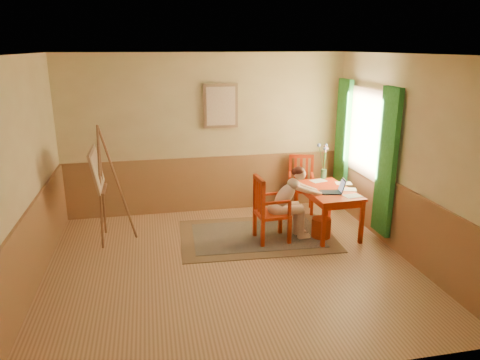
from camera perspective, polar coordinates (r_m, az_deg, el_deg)
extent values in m
cube|color=tan|center=(6.27, -1.25, -10.89)|extent=(5.00, 4.50, 0.02)
cube|color=white|center=(5.56, -1.44, 15.83)|extent=(5.00, 4.50, 0.02)
cube|color=tan|center=(7.93, -4.28, 5.80)|extent=(5.00, 0.02, 2.80)
cube|color=tan|center=(3.67, 5.05, -7.35)|extent=(5.00, 0.02, 2.80)
cube|color=tan|center=(5.87, -26.21, 0.20)|extent=(0.02, 4.50, 2.80)
cube|color=tan|center=(6.66, 20.45, 2.68)|extent=(0.02, 4.50, 2.80)
cube|color=#95653E|center=(8.12, -4.12, -0.48)|extent=(5.00, 0.04, 1.00)
cube|color=#95653E|center=(6.15, -24.86, -7.84)|extent=(0.04, 4.50, 1.00)
cube|color=#95653E|center=(6.90, 19.48, -4.59)|extent=(0.04, 4.50, 1.00)
cube|color=white|center=(7.54, 15.96, 5.80)|extent=(0.02, 1.00, 1.30)
cube|color=#987354|center=(7.53, 15.83, 5.80)|extent=(0.03, 1.12, 1.42)
cube|color=green|center=(6.91, 18.17, 2.08)|extent=(0.08, 0.45, 2.20)
cube|color=green|center=(8.26, 12.91, 4.79)|extent=(0.08, 0.45, 2.20)
cube|color=#987354|center=(7.84, -2.47, 9.40)|extent=(0.60, 0.04, 0.76)
cube|color=beige|center=(7.82, -2.44, 9.38)|extent=(0.50, 0.02, 0.66)
cube|color=#8C7251|center=(7.16, 2.14, -7.10)|extent=(2.48, 1.72, 0.01)
cube|color=black|center=(7.16, 2.14, -7.04)|extent=(2.06, 1.30, 0.01)
cube|color=#BC2E0A|center=(7.22, 11.16, -1.31)|extent=(0.78, 1.24, 0.04)
cube|color=#BC2E0A|center=(7.24, 11.12, -1.84)|extent=(0.68, 1.13, 0.10)
cube|color=#BC2E0A|center=(6.75, 10.59, -5.84)|extent=(0.06, 0.06, 0.68)
cube|color=#BC2E0A|center=(7.02, 15.24, -5.24)|extent=(0.06, 0.06, 0.68)
cube|color=#BC2E0A|center=(7.69, 7.14, -2.83)|extent=(0.06, 0.06, 0.68)
cube|color=#BC2E0A|center=(7.93, 11.34, -2.41)|extent=(0.06, 0.06, 0.68)
cube|color=#BC2E0A|center=(6.85, 4.11, -4.32)|extent=(0.50, 0.48, 0.05)
cube|color=#BC2E0A|center=(6.70, 2.91, -6.95)|extent=(0.05, 0.05, 0.42)
cube|color=#BC2E0A|center=(6.83, 6.32, -6.54)|extent=(0.05, 0.05, 0.42)
cube|color=#BC2E0A|center=(7.05, 1.89, -5.69)|extent=(0.05, 0.05, 0.42)
cube|color=#BC2E0A|center=(7.18, 5.14, -5.33)|extent=(0.05, 0.05, 0.42)
cube|color=#BC2E0A|center=(6.50, 2.98, -2.58)|extent=(0.05, 0.05, 0.57)
cube|color=#BC2E0A|center=(6.86, 1.93, -1.51)|extent=(0.05, 0.05, 0.57)
cube|color=#BC2E0A|center=(6.60, 2.47, 0.05)|extent=(0.08, 0.46, 0.06)
cube|color=#BC2E0A|center=(6.59, 2.71, -2.44)|extent=(0.03, 0.05, 0.47)
cube|color=#BC2E0A|center=(6.69, 2.44, -2.16)|extent=(0.03, 0.05, 0.47)
cube|color=#BC2E0A|center=(6.78, 2.18, -1.88)|extent=(0.03, 0.05, 0.47)
cube|color=#BC2E0A|center=(6.58, 4.73, -2.88)|extent=(0.43, 0.07, 0.04)
cube|color=#BC2E0A|center=(6.69, 6.33, -3.64)|extent=(0.04, 0.04, 0.23)
cube|color=#BC2E0A|center=(6.94, 3.60, -1.81)|extent=(0.43, 0.07, 0.04)
cube|color=#BC2E0A|center=(7.05, 5.14, -2.55)|extent=(0.04, 0.04, 0.23)
cube|color=#BC2E0A|center=(8.13, 7.74, -1.08)|extent=(0.56, 0.58, 0.05)
cube|color=#BC2E0A|center=(8.39, 6.29, -2.10)|extent=(0.06, 0.06, 0.41)
cube|color=#BC2E0A|center=(8.00, 6.31, -3.05)|extent=(0.06, 0.06, 0.41)
cube|color=#BC2E0A|center=(8.41, 8.99, -2.17)|extent=(0.06, 0.06, 0.41)
cube|color=#BC2E0A|center=(8.01, 9.14, -3.12)|extent=(0.06, 0.06, 0.41)
cube|color=#BC2E0A|center=(8.24, 6.41, 1.39)|extent=(0.06, 0.06, 0.56)
cube|color=#BC2E0A|center=(8.25, 9.15, 1.31)|extent=(0.06, 0.06, 0.56)
cube|color=#BC2E0A|center=(8.18, 7.85, 3.03)|extent=(0.44, 0.18, 0.06)
cube|color=#BC2E0A|center=(8.24, 7.07, 1.27)|extent=(0.05, 0.04, 0.46)
cube|color=#BC2E0A|center=(8.24, 7.78, 1.25)|extent=(0.05, 0.04, 0.46)
cube|color=#BC2E0A|center=(8.25, 8.48, 1.23)|extent=(0.05, 0.04, 0.46)
cube|color=#BC2E0A|center=(8.05, 6.41, 0.62)|extent=(0.16, 0.41, 0.04)
cube|color=#BC2E0A|center=(7.89, 6.40, -0.55)|extent=(0.05, 0.05, 0.22)
cube|color=#BC2E0A|center=(8.07, 9.21, 0.54)|extent=(0.16, 0.41, 0.04)
cube|color=#BC2E0A|center=(7.91, 9.26, -0.63)|extent=(0.05, 0.05, 0.22)
ellipsoid|color=beige|center=(6.85, 4.61, -3.70)|extent=(0.28, 0.34, 0.21)
cylinder|color=beige|center=(6.85, 6.36, -3.85)|extent=(0.41, 0.17, 0.14)
cylinder|color=beige|center=(6.99, 5.87, -3.40)|extent=(0.41, 0.17, 0.14)
cylinder|color=beige|center=(7.01, 7.77, -5.54)|extent=(0.11, 0.11, 0.46)
cylinder|color=beige|center=(7.15, 7.26, -5.06)|extent=(0.11, 0.11, 0.46)
cube|color=beige|center=(7.12, 8.13, -7.17)|extent=(0.20, 0.09, 0.07)
cube|color=beige|center=(7.25, 7.62, -6.68)|extent=(0.20, 0.09, 0.07)
ellipsoid|color=beige|center=(6.83, 5.73, -1.99)|extent=(0.46, 0.29, 0.48)
ellipsoid|color=beige|center=(6.83, 6.84, -0.50)|extent=(0.20, 0.29, 0.16)
sphere|color=beige|center=(6.82, 7.64, 0.76)|extent=(0.19, 0.19, 0.18)
ellipsoid|color=#4C1D14|center=(6.80, 7.50, 1.18)|extent=(0.18, 0.19, 0.13)
sphere|color=#4C1D14|center=(6.77, 6.94, 1.06)|extent=(0.10, 0.10, 0.10)
cylinder|color=beige|center=(6.75, 7.93, -1.17)|extent=(0.20, 0.09, 0.14)
cylinder|color=beige|center=(6.87, 9.43, -1.58)|extent=(0.28, 0.14, 0.16)
sphere|color=beige|center=(6.79, 8.63, -1.38)|extent=(0.09, 0.09, 0.08)
sphere|color=beige|center=(6.96, 10.20, -1.79)|extent=(0.07, 0.07, 0.07)
cylinder|color=beige|center=(6.99, 7.08, -0.52)|extent=(0.21, 0.11, 0.14)
cylinder|color=beige|center=(7.08, 8.66, -1.02)|extent=(0.28, 0.11, 0.16)
sphere|color=beige|center=(7.04, 7.69, -0.68)|extent=(0.09, 0.09, 0.08)
sphere|color=beige|center=(7.11, 9.61, -1.36)|extent=(0.07, 0.07, 0.07)
cube|color=#1E2338|center=(7.04, 11.47, -1.55)|extent=(0.33, 0.26, 0.02)
cube|color=#2D3342|center=(7.04, 11.47, -1.52)|extent=(0.29, 0.21, 0.00)
cube|color=#1E2338|center=(7.06, 12.91, -0.68)|extent=(0.10, 0.22, 0.20)
cube|color=#99BFF2|center=(7.06, 12.82, -0.72)|extent=(0.07, 0.18, 0.16)
cube|color=white|center=(6.96, 14.14, -1.99)|extent=(0.28, 0.22, 0.00)
cube|color=white|center=(7.58, 13.06, -0.40)|extent=(0.29, 0.24, 0.00)
cube|color=white|center=(7.63, 9.96, -0.10)|extent=(0.30, 0.25, 0.00)
cube|color=white|center=(7.27, 13.58, -1.16)|extent=(0.31, 0.26, 0.00)
cylinder|color=#3F724C|center=(7.77, 10.60, 0.78)|extent=(0.10, 0.10, 0.16)
cylinder|color=#3F7233|center=(7.74, 10.32, 2.80)|extent=(0.08, 0.12, 0.42)
sphere|color=#728CD8|center=(7.73, 10.02, 4.40)|extent=(0.07, 0.07, 0.06)
cylinder|color=#3F7233|center=(7.65, 10.68, 2.70)|extent=(0.05, 0.10, 0.45)
sphere|color=pink|center=(7.56, 10.75, 4.25)|extent=(0.05, 0.05, 0.04)
cylinder|color=#3F7233|center=(7.73, 10.69, 2.40)|extent=(0.03, 0.05, 0.33)
sphere|color=pink|center=(7.71, 10.76, 3.61)|extent=(0.06, 0.06, 0.05)
cylinder|color=#3F7233|center=(7.64, 10.70, 2.55)|extent=(0.06, 0.13, 0.41)
sphere|color=#728CD8|center=(7.53, 10.79, 3.95)|extent=(0.06, 0.06, 0.06)
cylinder|color=#3F7233|center=(7.76, 10.83, 2.59)|extent=(0.08, 0.10, 0.37)
sphere|color=pink|center=(7.77, 11.03, 3.98)|extent=(0.06, 0.06, 0.05)
cylinder|color=#3F7233|center=(7.73, 10.77, 2.57)|extent=(0.05, 0.06, 0.37)
sphere|color=pink|center=(7.72, 10.91, 3.96)|extent=(0.05, 0.05, 0.05)
cylinder|color=#3F7233|center=(7.76, 10.78, 2.80)|extent=(0.07, 0.11, 0.42)
sphere|color=#728CD8|center=(7.77, 10.93, 4.40)|extent=(0.05, 0.05, 0.05)
cylinder|color=#BD3912|center=(7.16, 10.30, -6.04)|extent=(0.35, 0.35, 0.32)
cylinder|color=brown|center=(6.88, -17.39, -0.91)|extent=(0.09, 0.33, 1.81)
cylinder|color=brown|center=(7.16, -17.20, -0.22)|extent=(0.09, 0.33, 1.81)
cylinder|color=brown|center=(7.00, -15.31, -0.45)|extent=(0.47, 0.04, 1.81)
cylinder|color=brown|center=(7.05, -17.44, -1.14)|extent=(0.03, 0.51, 0.03)
cube|color=brown|center=(7.04, -16.96, -1.11)|extent=(0.06, 0.55, 0.03)
cube|color=#987354|center=(6.96, -17.85, 1.33)|extent=(0.14, 0.80, 0.60)
cube|color=beige|center=(6.96, -17.69, 1.34)|extent=(0.10, 0.72, 0.52)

